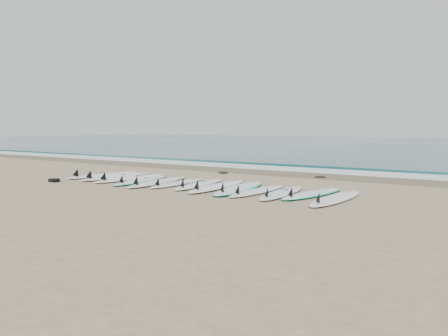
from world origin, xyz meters
The scene contains 21 objects.
ground centered at (0.00, 0.00, 0.00)m, with size 120.00×120.00×0.00m, color #9A8664.
ocean centered at (0.00, 32.50, 0.01)m, with size 120.00×55.00×0.03m, color #22585C.
wet_sand_band centered at (0.00, 4.10, 0.01)m, with size 120.00×1.80×0.01m, color brown.
foam_band centered at (0.00, 5.50, 0.02)m, with size 120.00×1.40×0.04m, color silver.
wave_crest centered at (0.00, 7.00, 0.05)m, with size 120.00×1.00×0.10m, color #22585C.
surfboard_0 centered at (-3.84, 0.11, 0.06)m, with size 0.93×2.70×0.34m.
surfboard_1 centered at (-3.19, 0.03, 0.06)m, with size 0.67×2.75×0.35m.
surfboard_2 centered at (-2.51, -0.03, 0.06)m, with size 0.73×2.73×0.35m.
surfboard_3 centered at (-1.90, -0.18, 0.05)m, with size 1.00×2.56×0.32m.
surfboard_4 centered at (-1.22, -0.26, 0.06)m, with size 0.92×2.75×0.34m.
surfboard_5 centered at (-0.64, -0.12, 0.05)m, with size 0.60×2.36×0.30m.
surfboard_6 centered at (0.01, 0.03, 0.06)m, with size 0.90×2.57×0.32m.
surfboard_7 centered at (0.65, -0.09, 0.06)m, with size 0.78×2.75×0.35m.
surfboard_8 centered at (1.28, -0.03, 0.05)m, with size 1.10×2.84×0.35m.
surfboard_9 centered at (1.88, -0.19, 0.05)m, with size 0.58×2.41×0.31m.
surfboard_10 centered at (2.51, -0.18, 0.05)m, with size 0.74×2.50×0.32m.
surfboard_11 centered at (3.13, 0.16, 0.04)m, with size 0.96×2.44×0.30m.
surfboard_12 centered at (3.81, -0.26, 0.06)m, with size 0.62×2.56×0.32m.
seaweed_near centered at (-1.20, 3.01, 0.04)m, with size 0.37×0.29×0.07m, color black.
seaweed_far centered at (2.00, 3.60, 0.03)m, with size 0.35×0.27×0.07m, color black.
leash_coil centered at (-4.00, -1.52, 0.05)m, with size 0.46×0.36×0.11m.
Camera 1 is at (6.89, -9.18, 1.56)m, focal length 35.00 mm.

